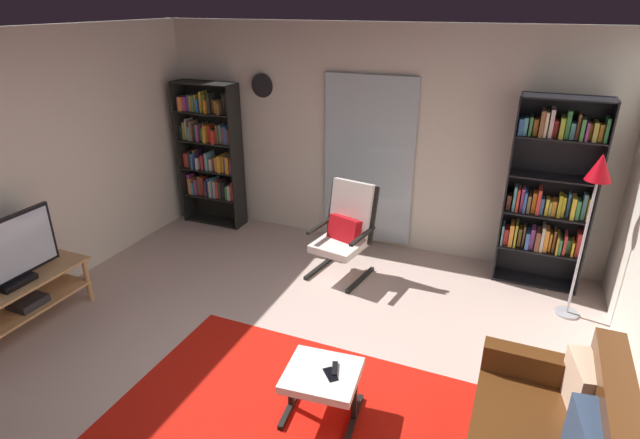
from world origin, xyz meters
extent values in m
plane|color=beige|center=(0.00, 0.00, 0.00)|extent=(7.02, 7.02, 0.00)
cube|color=silver|center=(0.00, 2.90, 1.30)|extent=(5.60, 0.06, 2.60)
cube|color=silver|center=(-0.02, 2.83, 1.05)|extent=(1.10, 0.01, 2.00)
cube|color=red|center=(0.38, -0.22, 0.00)|extent=(2.54, 1.80, 0.01)
cube|color=tan|center=(-2.32, -0.18, 0.48)|extent=(0.42, 1.32, 0.02)
cube|color=tan|center=(-2.32, -0.18, 0.22)|extent=(0.38, 1.26, 0.02)
cylinder|color=tan|center=(-2.16, 0.43, 0.23)|extent=(0.05, 0.05, 0.47)
cylinder|color=tan|center=(-2.48, 0.43, 0.23)|extent=(0.05, 0.05, 0.47)
cube|color=#28282D|center=(-2.32, -0.11, 0.27)|extent=(0.25, 0.28, 0.07)
cube|color=black|center=(-2.32, -0.18, 0.52)|extent=(0.20, 0.32, 0.05)
cube|color=black|center=(-2.32, -0.18, 0.83)|extent=(0.04, 0.94, 0.57)
cube|color=silver|center=(-2.30, -0.18, 0.83)|extent=(0.01, 0.89, 0.51)
cube|color=black|center=(-2.52, 2.62, 0.94)|extent=(0.02, 0.30, 1.88)
cube|color=black|center=(-1.70, 2.62, 0.94)|extent=(0.02, 0.30, 1.88)
cube|color=black|center=(-2.11, 2.76, 0.94)|extent=(0.83, 0.02, 1.88)
cube|color=black|center=(-2.11, 2.62, 0.02)|extent=(0.80, 0.28, 0.02)
cube|color=black|center=(-2.11, 2.62, 0.38)|extent=(0.80, 0.28, 0.02)
cube|color=black|center=(-2.11, 2.62, 0.75)|extent=(0.80, 0.28, 0.02)
cube|color=black|center=(-2.11, 2.62, 1.13)|extent=(0.80, 0.28, 0.02)
cube|color=black|center=(-2.11, 2.62, 1.51)|extent=(0.80, 0.28, 0.02)
cube|color=black|center=(-2.11, 2.62, 1.87)|extent=(0.80, 0.28, 0.02)
cube|color=#933584|center=(-2.48, 2.64, 0.51)|extent=(0.04, 0.14, 0.26)
cube|color=orange|center=(-2.43, 2.61, 0.49)|extent=(0.04, 0.17, 0.21)
cube|color=teal|center=(-2.39, 2.62, 0.47)|extent=(0.03, 0.19, 0.17)
cube|color=#893E86|center=(-2.34, 2.60, 0.49)|extent=(0.04, 0.13, 0.21)
cube|color=brown|center=(-2.29, 2.61, 0.51)|extent=(0.04, 0.10, 0.26)
cube|color=red|center=(-2.25, 2.63, 0.51)|extent=(0.03, 0.14, 0.24)
cube|color=black|center=(-2.20, 2.63, 0.49)|extent=(0.03, 0.17, 0.22)
cube|color=#2E2232|center=(-2.17, 2.61, 0.50)|extent=(0.03, 0.21, 0.23)
cube|color=#2E5AB3|center=(-2.14, 2.61, 0.51)|extent=(0.02, 0.15, 0.25)
cube|color=beige|center=(-2.10, 2.60, 0.50)|extent=(0.02, 0.18, 0.23)
cube|color=#559591|center=(-2.07, 2.62, 0.52)|extent=(0.02, 0.21, 0.26)
cube|color=beige|center=(-2.04, 2.60, 0.50)|extent=(0.02, 0.16, 0.23)
cube|color=#BF3238|center=(-2.00, 2.62, 0.50)|extent=(0.04, 0.18, 0.24)
cube|color=#222E1E|center=(-1.95, 2.62, 0.50)|extent=(0.04, 0.19, 0.23)
cube|color=black|center=(-1.90, 2.60, 0.50)|extent=(0.03, 0.14, 0.24)
cube|color=#388E41|center=(-1.87, 2.60, 0.47)|extent=(0.03, 0.11, 0.17)
cube|color=beige|center=(-1.82, 2.60, 0.48)|extent=(0.04, 0.15, 0.20)
cube|color=red|center=(-1.77, 2.62, 0.51)|extent=(0.04, 0.19, 0.25)
cube|color=red|center=(-2.48, 2.63, 0.86)|extent=(0.03, 0.18, 0.19)
cube|color=red|center=(-2.44, 2.60, 0.85)|extent=(0.04, 0.12, 0.19)
cube|color=#242A1D|center=(-2.39, 2.61, 0.87)|extent=(0.04, 0.15, 0.22)
cube|color=#9C9C2A|center=(-2.35, 2.63, 0.88)|extent=(0.02, 0.10, 0.23)
cube|color=#3665AE|center=(-2.33, 2.61, 0.86)|extent=(0.02, 0.24, 0.20)
cube|color=#2A172F|center=(-2.29, 2.62, 0.89)|extent=(0.04, 0.10, 0.25)
cube|color=beige|center=(-2.26, 2.61, 0.84)|extent=(0.03, 0.23, 0.16)
cube|color=brown|center=(-2.22, 2.61, 0.85)|extent=(0.02, 0.12, 0.18)
cube|color=red|center=(-2.18, 2.62, 0.86)|extent=(0.03, 0.21, 0.19)
cube|color=beige|center=(-2.15, 2.63, 0.86)|extent=(0.02, 0.12, 0.21)
cube|color=#599396|center=(-2.12, 2.61, 0.88)|extent=(0.04, 0.20, 0.23)
cube|color=#C1B3A1|center=(-2.07, 2.62, 0.84)|extent=(0.04, 0.19, 0.16)
cube|color=brown|center=(-2.02, 2.61, 0.85)|extent=(0.04, 0.11, 0.17)
cube|color=orange|center=(-1.97, 2.62, 0.86)|extent=(0.04, 0.20, 0.19)
cube|color=gold|center=(-1.91, 2.61, 0.87)|extent=(0.04, 0.23, 0.22)
cube|color=orange|center=(-1.87, 2.61, 0.87)|extent=(0.02, 0.18, 0.22)
cube|color=#3C5EBA|center=(-1.84, 2.61, 0.87)|extent=(0.02, 0.15, 0.22)
cube|color=orange|center=(-1.79, 2.61, 0.87)|extent=(0.04, 0.22, 0.22)
cube|color=#8C4985|center=(-1.74, 2.63, 0.85)|extent=(0.03, 0.23, 0.18)
cube|color=#1C2B2C|center=(-2.48, 2.63, 1.22)|extent=(0.03, 0.19, 0.18)
cube|color=olive|center=(-2.45, 2.62, 1.25)|extent=(0.03, 0.15, 0.22)
cube|color=beige|center=(-2.41, 2.63, 1.27)|extent=(0.02, 0.16, 0.26)
cube|color=#8F448F|center=(-2.39, 2.63, 1.23)|extent=(0.02, 0.11, 0.18)
cube|color=#559A96|center=(-2.35, 2.62, 1.23)|extent=(0.04, 0.20, 0.18)
cube|color=brown|center=(-2.32, 2.60, 1.27)|extent=(0.03, 0.17, 0.26)
cube|color=#3A8C3F|center=(-2.27, 2.62, 1.24)|extent=(0.04, 0.12, 0.21)
cube|color=#974288|center=(-2.22, 2.61, 1.24)|extent=(0.03, 0.19, 0.22)
cube|color=#35863B|center=(-2.18, 2.62, 1.23)|extent=(0.02, 0.13, 0.18)
cube|color=brown|center=(-2.16, 2.63, 1.25)|extent=(0.02, 0.12, 0.24)
cube|color=#959E2C|center=(-2.12, 2.60, 1.22)|extent=(0.02, 0.17, 0.16)
cube|color=orange|center=(-2.09, 2.61, 1.25)|extent=(0.03, 0.23, 0.22)
cube|color=red|center=(-2.06, 2.62, 1.24)|extent=(0.04, 0.14, 0.21)
cube|color=#212E2E|center=(-2.01, 2.61, 1.23)|extent=(0.04, 0.13, 0.18)
cube|color=red|center=(-1.97, 2.60, 1.22)|extent=(0.04, 0.24, 0.18)
cube|color=brown|center=(-1.93, 2.63, 1.25)|extent=(0.03, 0.20, 0.24)
cube|color=teal|center=(-1.89, 2.61, 1.26)|extent=(0.03, 0.11, 0.24)
cube|color=brown|center=(-1.85, 2.61, 1.25)|extent=(0.03, 0.15, 0.22)
cube|color=#3254AB|center=(-1.80, 2.64, 1.25)|extent=(0.04, 0.22, 0.23)
cube|color=brown|center=(-1.75, 2.64, 1.24)|extent=(0.04, 0.23, 0.20)
cube|color=#90438C|center=(-2.48, 2.60, 1.60)|extent=(0.04, 0.14, 0.18)
cube|color=orange|center=(-2.43, 2.61, 1.60)|extent=(0.04, 0.23, 0.18)
cube|color=#9E3689|center=(-2.38, 2.61, 1.60)|extent=(0.04, 0.15, 0.18)
cube|color=#3E64B2|center=(-2.33, 2.62, 1.61)|extent=(0.04, 0.12, 0.20)
cube|color=orange|center=(-2.29, 2.61, 1.61)|extent=(0.02, 0.15, 0.20)
cube|color=#419050|center=(-2.26, 2.61, 1.61)|extent=(0.04, 0.14, 0.20)
cube|color=orange|center=(-2.22, 2.61, 1.62)|extent=(0.02, 0.12, 0.21)
cube|color=#3A6DB9|center=(-2.19, 2.60, 1.59)|extent=(0.03, 0.16, 0.16)
cube|color=#2B59A1|center=(-2.16, 2.62, 1.61)|extent=(0.02, 0.15, 0.19)
cube|color=#AAA028|center=(-2.13, 2.60, 1.64)|extent=(0.03, 0.14, 0.26)
cube|color=#A39933|center=(-2.10, 2.64, 1.62)|extent=(0.03, 0.14, 0.22)
cube|color=orange|center=(-2.06, 2.61, 1.59)|extent=(0.03, 0.21, 0.16)
cube|color=#293027|center=(-2.02, 2.61, 1.64)|extent=(0.03, 0.15, 0.25)
cube|color=brown|center=(-1.98, 2.63, 1.60)|extent=(0.02, 0.12, 0.17)
cube|color=orange|center=(-1.94, 2.63, 1.59)|extent=(0.03, 0.14, 0.16)
cube|color=beige|center=(-1.90, 2.63, 1.59)|extent=(0.04, 0.11, 0.16)
cube|color=brown|center=(-1.86, 2.60, 1.59)|extent=(0.03, 0.23, 0.16)
cube|color=black|center=(-1.81, 2.61, 1.64)|extent=(0.04, 0.10, 0.26)
cube|color=#2B2427|center=(-1.77, 2.61, 1.65)|extent=(0.03, 0.11, 0.26)
cube|color=black|center=(1.56, 2.58, 0.99)|extent=(0.02, 0.30, 1.99)
cube|color=black|center=(2.39, 2.58, 0.99)|extent=(0.02, 0.30, 1.99)
cube|color=black|center=(1.97, 2.72, 0.99)|extent=(0.84, 0.02, 1.99)
cube|color=black|center=(1.97, 2.58, 0.02)|extent=(0.81, 0.28, 0.02)
cube|color=black|center=(1.97, 2.58, 0.40)|extent=(0.81, 0.28, 0.02)
cube|color=black|center=(1.97, 2.58, 0.80)|extent=(0.81, 0.28, 0.02)
cube|color=black|center=(1.97, 2.58, 1.19)|extent=(0.81, 0.28, 0.02)
cube|color=black|center=(1.97, 2.58, 1.59)|extent=(0.81, 0.28, 0.02)
cube|color=black|center=(1.97, 2.58, 1.97)|extent=(0.81, 0.28, 0.02)
cube|color=#5D979D|center=(1.60, 2.56, 0.52)|extent=(0.02, 0.19, 0.23)
cube|color=red|center=(1.63, 2.60, 0.49)|extent=(0.04, 0.18, 0.18)
cube|color=orange|center=(1.68, 2.58, 0.53)|extent=(0.04, 0.20, 0.24)
cube|color=#A29627|center=(1.73, 2.57, 0.53)|extent=(0.02, 0.21, 0.26)
cube|color=brown|center=(1.77, 2.60, 0.50)|extent=(0.03, 0.14, 0.20)
cube|color=brown|center=(1.81, 2.59, 0.52)|extent=(0.02, 0.14, 0.23)
cube|color=#3F66B2|center=(1.85, 2.58, 0.50)|extent=(0.04, 0.21, 0.18)
cube|color=#924796|center=(1.89, 2.59, 0.52)|extent=(0.04, 0.18, 0.22)
cube|color=brown|center=(1.94, 2.56, 0.51)|extent=(0.04, 0.21, 0.22)
cube|color=beige|center=(1.99, 2.59, 0.54)|extent=(0.03, 0.24, 0.27)
cube|color=orange|center=(2.03, 2.58, 0.52)|extent=(0.04, 0.19, 0.24)
cube|color=orange|center=(2.07, 2.59, 0.51)|extent=(0.02, 0.15, 0.20)
cube|color=brown|center=(2.10, 2.59, 0.52)|extent=(0.02, 0.16, 0.24)
cube|color=#A7872C|center=(2.14, 2.57, 0.51)|extent=(0.02, 0.24, 0.20)
cube|color=#3D8D53|center=(2.16, 2.59, 0.49)|extent=(0.03, 0.23, 0.17)
cube|color=#C73339|center=(2.20, 2.58, 0.51)|extent=(0.03, 0.19, 0.21)
cube|color=#3C7F3E|center=(2.24, 2.60, 0.48)|extent=(0.04, 0.11, 0.15)
cube|color=gold|center=(2.28, 2.57, 0.48)|extent=(0.02, 0.18, 0.16)
cube|color=red|center=(2.33, 2.58, 0.53)|extent=(0.04, 0.16, 0.25)
cube|color=brown|center=(1.61, 2.59, 0.88)|extent=(0.04, 0.12, 0.15)
cube|color=teal|center=(1.66, 2.56, 0.93)|extent=(0.03, 0.14, 0.26)
cube|color=red|center=(1.69, 2.57, 0.93)|extent=(0.02, 0.18, 0.25)
cube|color=#974683|center=(1.73, 2.58, 0.93)|extent=(0.03, 0.14, 0.25)
cube|color=#3261B9|center=(1.76, 2.58, 0.91)|extent=(0.03, 0.19, 0.22)
cube|color=brown|center=(1.80, 2.59, 0.90)|extent=(0.03, 0.19, 0.19)
cube|color=orange|center=(1.85, 2.59, 0.91)|extent=(0.04, 0.14, 0.22)
cube|color=red|center=(1.89, 2.59, 0.93)|extent=(0.03, 0.22, 0.26)
cube|color=#3C5DA4|center=(1.93, 2.57, 0.89)|extent=(0.03, 0.12, 0.17)
cube|color=gold|center=(1.97, 2.56, 0.89)|extent=(0.03, 0.12, 0.17)
cube|color=#999E3B|center=(2.00, 2.58, 0.88)|extent=(0.02, 0.15, 0.15)
cube|color=orange|center=(2.04, 2.59, 0.88)|extent=(0.04, 0.15, 0.16)
cube|color=#A89F27|center=(2.09, 2.57, 0.92)|extent=(0.03, 0.15, 0.23)
cube|color=gold|center=(2.12, 2.59, 0.91)|extent=(0.03, 0.12, 0.21)
cube|color=#326CB1|center=(2.16, 2.60, 0.93)|extent=(0.03, 0.10, 0.24)
cube|color=gold|center=(2.21, 2.58, 0.92)|extent=(0.04, 0.20, 0.22)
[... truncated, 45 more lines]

